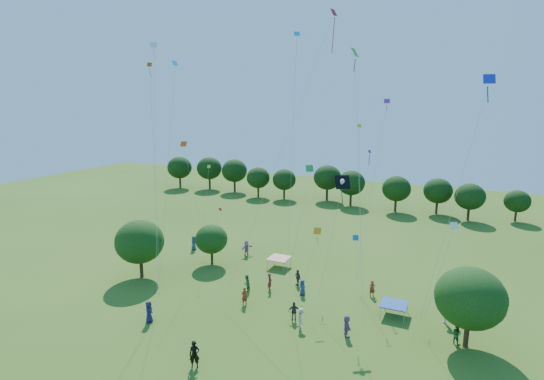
{
  "coord_description": "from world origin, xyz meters",
  "views": [
    {
      "loc": [
        14.71,
        -17.47,
        18.33
      ],
      "look_at": [
        0.0,
        14.0,
        11.0
      ],
      "focal_mm": 28.0,
      "sensor_mm": 36.0,
      "label": 1
    }
  ],
  "objects_px": {
    "pirate_kite": "(342,183)",
    "red_high_kite": "(313,71)",
    "near_tree_north": "(211,239)",
    "tent_blue": "(394,304)",
    "near_tree_west": "(140,242)",
    "man_in_black": "(194,355)",
    "tent_red_stripe": "(279,258)",
    "near_tree_east": "(470,298)"
  },
  "relations": [
    {
      "from": "man_in_black",
      "to": "pirate_kite",
      "type": "xyz_separation_m",
      "value": [
        6.35,
        13.57,
        10.29
      ]
    },
    {
      "from": "tent_blue",
      "to": "man_in_black",
      "type": "height_order",
      "value": "man_in_black"
    },
    {
      "from": "near_tree_north",
      "to": "near_tree_east",
      "type": "distance_m",
      "value": 27.33
    },
    {
      "from": "near_tree_west",
      "to": "pirate_kite",
      "type": "height_order",
      "value": "pirate_kite"
    },
    {
      "from": "near_tree_east",
      "to": "red_high_kite",
      "type": "relative_size",
      "value": 0.25
    },
    {
      "from": "near_tree_east",
      "to": "tent_red_stripe",
      "type": "distance_m",
      "value": 21.25
    },
    {
      "from": "pirate_kite",
      "to": "red_high_kite",
      "type": "height_order",
      "value": "red_high_kite"
    },
    {
      "from": "near_tree_north",
      "to": "tent_blue",
      "type": "bearing_deg",
      "value": -9.24
    },
    {
      "from": "near_tree_north",
      "to": "near_tree_east",
      "type": "relative_size",
      "value": 0.74
    },
    {
      "from": "near_tree_west",
      "to": "pirate_kite",
      "type": "xyz_separation_m",
      "value": [
        20.57,
        3.01,
        7.36
      ]
    },
    {
      "from": "near_tree_west",
      "to": "near_tree_north",
      "type": "xyz_separation_m",
      "value": [
        4.71,
        6.31,
        -0.96
      ]
    },
    {
      "from": "tent_red_stripe",
      "to": "pirate_kite",
      "type": "relative_size",
      "value": 0.21
    },
    {
      "from": "near_tree_north",
      "to": "tent_red_stripe",
      "type": "height_order",
      "value": "near_tree_north"
    },
    {
      "from": "tent_red_stripe",
      "to": "red_high_kite",
      "type": "xyz_separation_m",
      "value": [
        4.96,
        -3.76,
        19.94
      ]
    },
    {
      "from": "man_in_black",
      "to": "tent_blue",
      "type": "bearing_deg",
      "value": 18.87
    },
    {
      "from": "near_tree_east",
      "to": "pirate_kite",
      "type": "xyz_separation_m",
      "value": [
        -10.79,
        2.68,
        7.31
      ]
    },
    {
      "from": "man_in_black",
      "to": "pirate_kite",
      "type": "height_order",
      "value": "pirate_kite"
    },
    {
      "from": "near_tree_west",
      "to": "man_in_black",
      "type": "xyz_separation_m",
      "value": [
        14.22,
        -10.57,
        -2.93
      ]
    },
    {
      "from": "near_tree_west",
      "to": "man_in_black",
      "type": "bearing_deg",
      "value": -36.6
    },
    {
      "from": "pirate_kite",
      "to": "tent_red_stripe",
      "type": "bearing_deg",
      "value": 146.16
    },
    {
      "from": "near_tree_west",
      "to": "tent_red_stripe",
      "type": "relative_size",
      "value": 2.82
    },
    {
      "from": "near_tree_north",
      "to": "man_in_black",
      "type": "relative_size",
      "value": 2.31
    },
    {
      "from": "pirate_kite",
      "to": "red_high_kite",
      "type": "distance_m",
      "value": 10.5
    },
    {
      "from": "near_tree_east",
      "to": "tent_blue",
      "type": "xyz_separation_m",
      "value": [
        -5.76,
        2.59,
        -2.95
      ]
    },
    {
      "from": "near_tree_east",
      "to": "tent_blue",
      "type": "relative_size",
      "value": 2.86
    },
    {
      "from": "near_tree_east",
      "to": "tent_blue",
      "type": "height_order",
      "value": "near_tree_east"
    },
    {
      "from": "near_tree_north",
      "to": "pirate_kite",
      "type": "height_order",
      "value": "pirate_kite"
    },
    {
      "from": "near_tree_north",
      "to": "tent_blue",
      "type": "height_order",
      "value": "near_tree_north"
    },
    {
      "from": "near_tree_west",
      "to": "tent_blue",
      "type": "height_order",
      "value": "near_tree_west"
    },
    {
      "from": "tent_red_stripe",
      "to": "tent_blue",
      "type": "distance_m",
      "value": 14.73
    },
    {
      "from": "pirate_kite",
      "to": "tent_blue",
      "type": "bearing_deg",
      "value": -1.04
    },
    {
      "from": "man_in_black",
      "to": "near_tree_west",
      "type": "bearing_deg",
      "value": 112.42
    },
    {
      "from": "near_tree_north",
      "to": "near_tree_east",
      "type": "height_order",
      "value": "near_tree_east"
    },
    {
      "from": "tent_blue",
      "to": "man_in_black",
      "type": "xyz_separation_m",
      "value": [
        -11.38,
        -13.48,
        -0.03
      ]
    },
    {
      "from": "near_tree_west",
      "to": "tent_red_stripe",
      "type": "distance_m",
      "value": 15.16
    },
    {
      "from": "red_high_kite",
      "to": "man_in_black",
      "type": "bearing_deg",
      "value": -100.21
    },
    {
      "from": "man_in_black",
      "to": "red_high_kite",
      "type": "xyz_separation_m",
      "value": [
        2.8,
        15.52,
        19.97
      ]
    },
    {
      "from": "near_tree_west",
      "to": "man_in_black",
      "type": "relative_size",
      "value": 3.1
    },
    {
      "from": "near_tree_east",
      "to": "man_in_black",
      "type": "distance_m",
      "value": 20.53
    },
    {
      "from": "man_in_black",
      "to": "near_tree_east",
      "type": "bearing_deg",
      "value": 1.46
    },
    {
      "from": "tent_red_stripe",
      "to": "red_high_kite",
      "type": "distance_m",
      "value": 20.89
    },
    {
      "from": "near_tree_north",
      "to": "tent_blue",
      "type": "xyz_separation_m",
      "value": [
        20.89,
        -3.4,
        -1.94
      ]
    }
  ]
}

